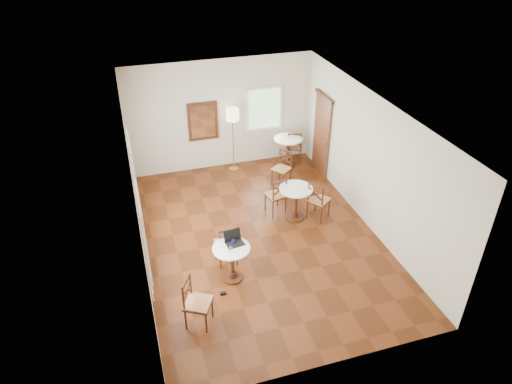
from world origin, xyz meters
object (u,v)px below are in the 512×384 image
at_px(chair_mid_b, 318,200).
at_px(cafe_table_back, 288,149).
at_px(cafe_table_near, 232,260).
at_px(mouse, 234,243).
at_px(chair_mid_a, 276,195).
at_px(water_glass, 231,249).
at_px(chair_near_a, 226,244).
at_px(chair_back_a, 294,147).
at_px(cafe_table_mid, 295,200).
at_px(navy_mug, 233,242).
at_px(floor_lamp, 232,119).
at_px(chair_back_b, 282,168).
at_px(laptop, 234,240).
at_px(chair_near_b, 197,302).
at_px(power_adapter, 223,294).

bearing_deg(chair_mid_b, cafe_table_back, -41.00).
distance_m(cafe_table_near, mouse, 0.34).
xyz_separation_m(chair_mid_a, water_glass, (-1.61, -2.05, 0.35)).
xyz_separation_m(chair_near_a, chair_back_a, (2.89, 3.71, -0.00)).
height_order(cafe_table_mid, chair_mid_b, chair_mid_b).
xyz_separation_m(mouse, navy_mug, (-0.01, 0.00, 0.02)).
relative_size(chair_near_a, chair_mid_b, 0.95).
bearing_deg(floor_lamp, chair_mid_a, -79.40).
height_order(cafe_table_mid, chair_near_a, chair_near_a).
bearing_deg(chair_mid_a, chair_back_b, -128.45).
xyz_separation_m(chair_back_b, mouse, (-2.07, -3.03, 0.32)).
xyz_separation_m(cafe_table_near, cafe_table_back, (2.65, 4.05, 0.04)).
bearing_deg(cafe_table_mid, cafe_table_near, -140.60).
relative_size(chair_mid_b, navy_mug, 9.49).
height_order(mouse, water_glass, water_glass).
bearing_deg(laptop, chair_near_b, -139.12).
bearing_deg(mouse, power_adapter, -136.36).
xyz_separation_m(chair_back_a, mouse, (-2.83, -4.11, 0.32)).
relative_size(chair_near_b, laptop, 2.61).
bearing_deg(navy_mug, cafe_table_back, 56.81).
distance_m(chair_mid_b, laptop, 2.69).
height_order(chair_near_b, mouse, chair_near_b).
relative_size(chair_mid_b, power_adapter, 9.43).
bearing_deg(mouse, chair_back_b, 46.00).
xyz_separation_m(cafe_table_near, chair_mid_a, (1.58, 1.95, -0.01)).
relative_size(cafe_table_mid, power_adapter, 7.83).
xyz_separation_m(laptop, water_glass, (-0.12, -0.25, -0.01)).
relative_size(cafe_table_mid, chair_back_a, 0.87).
relative_size(cafe_table_near, floor_lamp, 0.43).
bearing_deg(floor_lamp, cafe_table_mid, -73.89).
xyz_separation_m(chair_near_a, chair_near_b, (-0.87, -1.43, 0.02)).
bearing_deg(power_adapter, cafe_table_back, 56.55).
relative_size(chair_mid_a, water_glass, 8.77).
bearing_deg(navy_mug, chair_back_a, 55.31).
bearing_deg(chair_near_b, chair_back_b, -7.92).
distance_m(chair_back_a, laptop, 4.97).
xyz_separation_m(cafe_table_back, chair_mid_b, (-0.23, -2.62, -0.03)).
height_order(floor_lamp, water_glass, floor_lamp).
bearing_deg(power_adapter, chair_near_b, -136.61).
bearing_deg(power_adapter, chair_back_b, 55.33).
relative_size(cafe_table_near, chair_mid_b, 0.78).
distance_m(cafe_table_back, chair_back_a, 0.31).
relative_size(cafe_table_mid, floor_lamp, 0.46).
xyz_separation_m(chair_mid_b, navy_mug, (-2.35, -1.32, 0.32)).
relative_size(chair_near_a, chair_mid_a, 1.00).
distance_m(chair_near_b, floor_lamp, 5.64).
distance_m(cafe_table_mid, power_adapter, 2.98).
height_order(chair_near_b, laptop, laptop).
relative_size(chair_mid_a, chair_back_b, 1.01).
relative_size(chair_mid_a, floor_lamp, 0.52).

